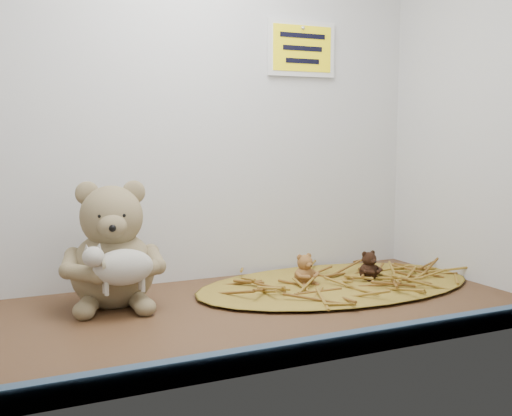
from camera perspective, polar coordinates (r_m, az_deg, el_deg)
name	(u,v)px	position (r cm, az deg, el deg)	size (l,w,h in cm)	color
alcove_shell	(219,80)	(129.59, -3.28, 11.27)	(120.40, 60.20, 90.40)	#472A18
front_rail	(314,349)	(100.92, 5.18, -12.40)	(119.28, 2.20, 3.60)	#365168
straw_bed	(337,284)	(147.21, 7.20, -6.69)	(67.04, 38.93, 1.30)	olive
main_teddy	(112,244)	(131.41, -12.67, -3.13)	(20.32, 21.45, 25.20)	#877A53
toy_lamb	(123,267)	(123.34, -11.71, -5.19)	(14.90, 9.09, 9.63)	beige
mini_teddy_tan	(304,268)	(143.06, 4.33, -5.33)	(5.69, 6.01, 7.06)	#965F31
mini_teddy_brown	(369,264)	(149.91, 9.98, -4.92)	(5.43, 5.73, 6.73)	black
wall_sign	(301,49)	(161.89, 4.06, 13.95)	(16.00, 1.20, 11.00)	yellow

